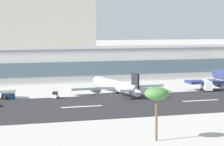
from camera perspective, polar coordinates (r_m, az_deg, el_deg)
name	(u,v)px	position (r m, az deg, el deg)	size (l,w,h in m)	color
ground_plane	(77,106)	(149.40, -3.83, -3.60)	(1400.00, 1400.00, 0.00)	#B2AFA8
runway_strip	(79,107)	(147.33, -3.61, -3.71)	(800.00, 42.38, 0.08)	#262628
runway_centreline_dash_4	(82,107)	(147.52, -3.31, -3.68)	(12.00, 1.20, 0.01)	white
runway_centreline_dash_5	(201,101)	(161.56, 9.64, -2.98)	(12.00, 1.20, 0.01)	white
terminal_building	(76,63)	(223.62, -3.98, 1.04)	(208.91, 29.47, 13.69)	silver
airliner_black_tail_gate_1	(117,86)	(175.44, 0.57, -1.44)	(33.78, 39.26, 8.19)	silver
service_fuel_truck_0	(207,85)	(187.10, 10.28, -1.29)	(5.07, 8.89, 3.95)	white
service_baggage_tug_1	(55,95)	(165.01, -6.24, -2.43)	(2.97, 3.58, 2.20)	white
service_box_truck_2	(8,93)	(167.65, -11.28, -2.13)	(3.72, 6.38, 3.25)	#23569E
palm_tree_1	(157,94)	(102.98, 4.88, -2.34)	(4.78, 4.78, 10.72)	brown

